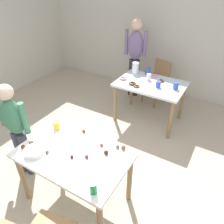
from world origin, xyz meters
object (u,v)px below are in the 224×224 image
soda_can (93,188)px  pitcher_far (135,68)px  chair_far_table (158,79)px  person_girl_near (15,126)px  dining_table_far (150,89)px  person_adult_far (135,52)px  dining_table_near (74,161)px  mixing_bowl (34,152)px

soda_can → pitcher_far: 2.64m
chair_far_table → person_girl_near: 2.89m
dining_table_far → person_girl_near: 2.23m
dining_table_far → pitcher_far: 0.52m
dining_table_far → chair_far_table: bearing=99.2°
person_adult_far → person_girl_near: bearing=-95.8°
dining_table_far → person_adult_far: person_adult_far is taller
person_adult_far → soda_can: 3.19m
dining_table_near → chair_far_table: chair_far_table is taller
soda_can → pitcher_far: size_ratio=0.58×
mixing_bowl → person_girl_near: bearing=159.6°
chair_far_table → mixing_bowl: (-0.29, -2.95, 0.28)m
person_girl_near → pitcher_far: bearing=76.9°
dining_table_near → mixing_bowl: mixing_bowl is taller
person_girl_near → person_adult_far: (0.28, 2.74, 0.19)m
chair_far_table → mixing_bowl: bearing=-95.7°
mixing_bowl → pitcher_far: (0.00, 2.45, 0.08)m
chair_far_table → soda_can: size_ratio=7.13×
person_adult_far → soda_can: (1.06, -3.00, -0.17)m
pitcher_far → dining_table_near: bearing=-81.2°
dining_table_far → soda_can: size_ratio=9.34×
dining_table_near → dining_table_far: 2.00m
dining_table_far → person_adult_far: 1.04m
dining_table_far → soda_can: soda_can is taller
person_adult_far → soda_can: size_ratio=13.26×
dining_table_near → pitcher_far: 2.28m
dining_table_far → pitcher_far: bearing=149.9°
chair_far_table → soda_can: soda_can is taller
mixing_bowl → soda_can: soda_can is taller
dining_table_far → soda_can: (0.40, -2.28, 0.16)m
mixing_bowl → pitcher_far: size_ratio=0.94×
pitcher_far → mixing_bowl: bearing=-90.0°
chair_far_table → mixing_bowl: chair_far_table is taller
dining_table_near → dining_table_far: size_ratio=1.04×
person_girl_near → pitcher_far: 2.31m
person_girl_near → mixing_bowl: 0.56m
dining_table_far → person_girl_near: size_ratio=0.85×
person_girl_near → mixing_bowl: person_girl_near is taller
person_girl_near → dining_table_far: bearing=65.1°
dining_table_far → person_adult_far: (-0.66, 0.73, 0.33)m
soda_can → dining_table_near: bearing=149.0°
dining_table_near → soda_can: bearing=-31.0°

